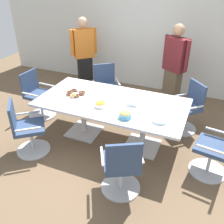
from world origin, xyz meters
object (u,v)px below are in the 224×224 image
(snack_bowl_cookies, at_px, (125,115))
(napkin_pile, at_px, (133,102))
(office_chair_3, at_px, (216,151))
(office_chair_5, at_px, (106,89))
(conference_table, at_px, (112,108))
(office_chair_2, at_px, (122,168))
(donut_platter, at_px, (76,93))
(office_chair_0, at_px, (38,97))
(office_chair_1, at_px, (26,130))
(snack_bowl_chips_orange, at_px, (100,104))
(person_standing_0, at_px, (84,54))
(plate_stack, at_px, (160,120))
(office_chair_4, at_px, (187,109))
(person_standing_1, at_px, (174,67))

(snack_bowl_cookies, height_order, napkin_pile, snack_bowl_cookies)
(snack_bowl_cookies, bearing_deg, office_chair_3, 8.39)
(office_chair_5, bearing_deg, conference_table, 84.48)
(office_chair_3, height_order, office_chair_5, same)
(office_chair_2, distance_m, office_chair_5, 2.37)
(conference_table, relative_size, snack_bowl_cookies, 12.63)
(conference_table, xyz_separation_m, napkin_pile, (0.35, 0.04, 0.16))
(office_chair_3, relative_size, donut_platter, 2.76)
(office_chair_0, bearing_deg, office_chair_1, 31.07)
(office_chair_3, distance_m, snack_bowl_chips_orange, 1.81)
(office_chair_2, distance_m, person_standing_0, 3.38)
(snack_bowl_cookies, bearing_deg, donut_platter, 159.68)
(person_standing_0, bearing_deg, plate_stack, 95.80)
(office_chair_4, xyz_separation_m, donut_platter, (-1.78, -0.84, 0.37))
(donut_platter, relative_size, plate_stack, 1.46)
(office_chair_3, height_order, person_standing_1, person_standing_1)
(office_chair_3, xyz_separation_m, office_chair_5, (-2.26, 1.24, 0.00))
(plate_stack, bearing_deg, office_chair_5, 137.30)
(office_chair_2, relative_size, office_chair_4, 1.00)
(plate_stack, bearing_deg, office_chair_0, 169.19)
(conference_table, relative_size, office_chair_1, 2.64)
(donut_platter, bearing_deg, office_chair_5, 85.23)
(office_chair_3, xyz_separation_m, snack_bowl_chips_orange, (-1.77, -0.04, 0.39))
(person_standing_1, bearing_deg, office_chair_4, 149.28)
(snack_bowl_cookies, relative_size, donut_platter, 0.58)
(conference_table, height_order, plate_stack, plate_stack)
(office_chair_2, height_order, office_chair_3, same)
(office_chair_0, xyz_separation_m, person_standing_1, (2.36, 1.39, 0.49))
(office_chair_0, xyz_separation_m, office_chair_5, (1.10, 0.84, 0.00))
(office_chair_1, distance_m, plate_stack, 2.07)
(office_chair_4, bearing_deg, office_chair_5, 40.25)
(office_chair_1, distance_m, person_standing_1, 3.05)
(person_standing_0, bearing_deg, snack_bowl_cookies, 87.42)
(office_chair_3, height_order, office_chair_4, same)
(office_chair_1, distance_m, donut_platter, 1.01)
(office_chair_1, height_order, snack_bowl_cookies, office_chair_1)
(office_chair_1, xyz_separation_m, office_chair_4, (2.23, 1.67, 0.00))
(office_chair_1, distance_m, office_chair_2, 1.70)
(office_chair_4, height_order, snack_bowl_chips_orange, office_chair_4)
(person_standing_1, bearing_deg, office_chair_5, 52.99)
(office_chair_2, distance_m, snack_bowl_chips_orange, 1.11)
(conference_table, height_order, office_chair_0, office_chair_0)
(conference_table, distance_m, plate_stack, 0.91)
(office_chair_3, height_order, snack_bowl_cookies, office_chair_3)
(person_standing_1, xyz_separation_m, snack_bowl_chips_orange, (-0.77, -1.83, -0.11))
(office_chair_1, bearing_deg, plate_stack, 66.74)
(person_standing_0, relative_size, snack_bowl_cookies, 8.92)
(snack_bowl_chips_orange, height_order, donut_platter, snack_bowl_chips_orange)
(office_chair_2, distance_m, person_standing_1, 2.67)
(snack_bowl_cookies, bearing_deg, plate_stack, 12.24)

